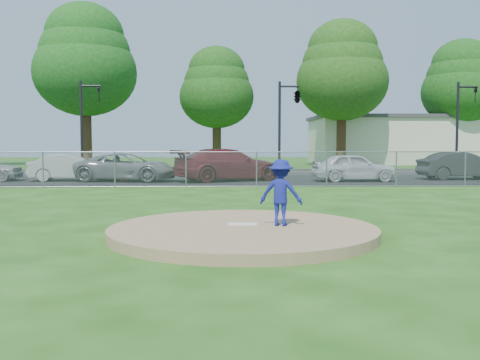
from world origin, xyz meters
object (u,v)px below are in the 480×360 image
object	(u,v)px
tree_center	(217,87)
parked_car_charcoal	(461,166)
parked_car_gray	(127,167)
parked_car_pearl	(354,167)
tree_right	(342,70)
parked_car_white	(71,168)
traffic_signal_left	(85,118)
traffic_signal_right	(461,119)
traffic_cone	(124,175)
pitcher	(281,193)
tree_left	(85,59)
commercial_building	(403,140)
traffic_signal_center	(295,98)
parked_car_darkred	(228,165)
tree_far_right	(462,82)

from	to	relation	value
tree_center	parked_car_charcoal	world-z (taller)	tree_center
parked_car_gray	parked_car_pearl	xyz separation A→B (m)	(11.10, -0.45, 0.01)
tree_right	parked_car_white	size ratio (longest dim) A/B	2.93
traffic_signal_left	traffic_signal_right	distance (m)	23.00
traffic_cone	parked_car_pearl	xyz separation A→B (m)	(11.25, -0.53, 0.38)
traffic_signal_left	pitcher	size ratio (longest dim) A/B	4.16
parked_car_charcoal	tree_left	bearing A→B (deg)	53.54
pitcher	commercial_building	bearing A→B (deg)	-95.11
traffic_cone	tree_center	bearing A→B (deg)	76.79
commercial_building	traffic_signal_center	world-z (taller)	traffic_signal_center
commercial_building	tree_center	size ratio (longest dim) A/B	1.67
traffic_signal_right	parked_car_white	xyz separation A→B (m)	(-22.18, -6.09, -2.70)
traffic_signal_left	parked_car_darkred	size ratio (longest dim) A/B	1.03
traffic_signal_right	parked_car_charcoal	distance (m)	6.71
traffic_cone	parked_car_pearl	bearing A→B (deg)	-2.68
tree_right	traffic_signal_left	distance (m)	20.83
tree_right	tree_far_right	size ratio (longest dim) A/B	1.08
traffic_signal_center	commercial_building	bearing A→B (deg)	53.06
parked_car_pearl	parked_car_charcoal	bearing A→B (deg)	-79.79
traffic_signal_center	traffic_cone	bearing A→B (deg)	-145.65
traffic_signal_right	tree_left	bearing A→B (deg)	160.37
tree_left	traffic_signal_left	world-z (taller)	tree_left
tree_left	tree_right	xyz separation A→B (m)	(20.00, 1.00, -0.59)
tree_left	parked_car_white	bearing A→B (deg)	-78.55
traffic_signal_center	parked_car_pearl	bearing A→B (deg)	-73.93
pitcher	parked_car_white	world-z (taller)	pitcher
parked_car_pearl	parked_car_white	bearing A→B (deg)	85.28
tree_far_right	traffic_signal_left	size ratio (longest dim) A/B	1.92
pitcher	tree_left	bearing A→B (deg)	-52.37
tree_center	traffic_signal_right	xyz separation A→B (m)	(15.24, -12.00, -3.11)
parked_car_white	parked_car_charcoal	xyz separation A→B (m)	(19.72, 0.44, 0.05)
commercial_building	tree_far_right	distance (m)	7.00
tree_right	traffic_cone	world-z (taller)	tree_right
parked_car_white	parked_car_charcoal	size ratio (longest dim) A/B	0.93
tree_center	traffic_signal_left	world-z (taller)	tree_center
tree_left	tree_right	size ratio (longest dim) A/B	1.08
commercial_building	parked_car_charcoal	bearing A→B (deg)	-101.03
traffic_signal_left	parked_car_darkred	distance (m)	10.98
parked_car_gray	parked_car_charcoal	size ratio (longest dim) A/B	1.14
parked_car_white	parked_car_pearl	distance (m)	13.91
traffic_signal_left	parked_car_charcoal	xyz separation A→B (m)	(20.54, -5.65, -2.65)
traffic_signal_right	parked_car_darkred	xyz separation A→B (m)	(-14.41, -6.34, -2.56)
tree_far_right	traffic_signal_center	xyz separation A→B (m)	(-16.03, -13.00, -2.45)
commercial_building	traffic_cone	world-z (taller)	commercial_building
traffic_signal_left	parked_car_darkred	bearing A→B (deg)	-36.46
traffic_cone	parked_car_charcoal	distance (m)	17.10
tree_left	pitcher	bearing A→B (deg)	-69.15
tree_center	parked_car_white	xyz separation A→B (m)	(-6.94, -18.09, -5.81)
parked_car_gray	parked_car_pearl	size ratio (longest dim) A/B	1.21
tree_center	parked_car_pearl	size ratio (longest dim) A/B	2.43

